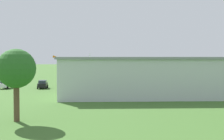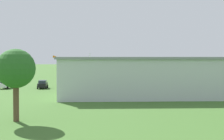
{
  "view_description": "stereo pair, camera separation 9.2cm",
  "coord_description": "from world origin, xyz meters",
  "px_view_note": "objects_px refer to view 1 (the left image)",
  "views": [
    {
      "loc": [
        4.65,
        86.5,
        6.39
      ],
      "look_at": [
        3.81,
        12.61,
        3.47
      ],
      "focal_mm": 53.71,
      "sensor_mm": 36.0,
      "label": 1
    },
    {
      "loc": [
        4.56,
        86.5,
        6.39
      ],
      "look_at": [
        3.81,
        12.61,
        3.47
      ],
      "focal_mm": 53.71,
      "sensor_mm": 36.0,
      "label": 2
    }
  ],
  "objects_px": {
    "hangar": "(166,77)",
    "person_walking_on_apron": "(176,83)",
    "car_black": "(43,84)",
    "tree_behind_hangar_right": "(16,69)",
    "windsock": "(56,59)",
    "person_near_hangar_door": "(155,82)",
    "biplane": "(88,63)",
    "car_blue": "(75,85)",
    "car_white": "(6,84)",
    "person_watching_takeoff": "(94,82)"
  },
  "relations": [
    {
      "from": "person_watching_takeoff",
      "to": "person_walking_on_apron",
      "type": "distance_m",
      "value": 17.77
    },
    {
      "from": "biplane",
      "to": "tree_behind_hangar_right",
      "type": "height_order",
      "value": "biplane"
    },
    {
      "from": "tree_behind_hangar_right",
      "to": "windsock",
      "type": "distance_m",
      "value": 54.11
    },
    {
      "from": "hangar",
      "to": "person_near_hangar_door",
      "type": "height_order",
      "value": "hangar"
    },
    {
      "from": "person_watching_takeoff",
      "to": "person_near_hangar_door",
      "type": "distance_m",
      "value": 13.4
    },
    {
      "from": "person_watching_takeoff",
      "to": "person_walking_on_apron",
      "type": "bearing_deg",
      "value": 176.81
    },
    {
      "from": "car_blue",
      "to": "person_near_hangar_door",
      "type": "xyz_separation_m",
      "value": [
        -16.91,
        -6.1,
        -0.03
      ]
    },
    {
      "from": "car_blue",
      "to": "car_black",
      "type": "height_order",
      "value": "car_black"
    },
    {
      "from": "hangar",
      "to": "person_near_hangar_door",
      "type": "distance_m",
      "value": 18.94
    },
    {
      "from": "biplane",
      "to": "person_watching_takeoff",
      "type": "height_order",
      "value": "biplane"
    },
    {
      "from": "car_black",
      "to": "hangar",
      "type": "bearing_deg",
      "value": 148.48
    },
    {
      "from": "hangar",
      "to": "person_walking_on_apron",
      "type": "distance_m",
      "value": 18.46
    },
    {
      "from": "car_white",
      "to": "person_near_hangar_door",
      "type": "height_order",
      "value": "person_near_hangar_door"
    },
    {
      "from": "car_blue",
      "to": "tree_behind_hangar_right",
      "type": "xyz_separation_m",
      "value": [
        2.4,
        33.43,
        4.33
      ]
    },
    {
      "from": "car_white",
      "to": "hangar",
      "type": "bearing_deg",
      "value": 155.4
    },
    {
      "from": "hangar",
      "to": "car_black",
      "type": "bearing_deg",
      "value": -31.52
    },
    {
      "from": "car_white",
      "to": "windsock",
      "type": "bearing_deg",
      "value": -109.84
    },
    {
      "from": "car_blue",
      "to": "car_white",
      "type": "xyz_separation_m",
      "value": [
        14.0,
        -1.05,
        0.0
      ]
    },
    {
      "from": "biplane",
      "to": "person_near_hangar_door",
      "type": "xyz_separation_m",
      "value": [
        -15.07,
        7.53,
        -4.16
      ]
    },
    {
      "from": "person_walking_on_apron",
      "to": "person_near_hangar_door",
      "type": "xyz_separation_m",
      "value": [
        4.34,
        -1.24,
        -0.02
      ]
    },
    {
      "from": "person_watching_takeoff",
      "to": "car_white",
      "type": "bearing_deg",
      "value": 15.33
    },
    {
      "from": "car_blue",
      "to": "person_walking_on_apron",
      "type": "height_order",
      "value": "person_walking_on_apron"
    },
    {
      "from": "car_blue",
      "to": "tree_behind_hangar_right",
      "type": "bearing_deg",
      "value": 85.9
    },
    {
      "from": "hangar",
      "to": "windsock",
      "type": "relative_size",
      "value": 5.11
    },
    {
      "from": "person_walking_on_apron",
      "to": "windsock",
      "type": "relative_size",
      "value": 0.25
    },
    {
      "from": "car_black",
      "to": "tree_behind_hangar_right",
      "type": "distance_m",
      "value": 35.11
    },
    {
      "from": "biplane",
      "to": "windsock",
      "type": "height_order",
      "value": "biplane"
    },
    {
      "from": "hangar",
      "to": "car_white",
      "type": "height_order",
      "value": "hangar"
    },
    {
      "from": "biplane",
      "to": "car_blue",
      "type": "xyz_separation_m",
      "value": [
        1.84,
        13.62,
        -4.12
      ]
    },
    {
      "from": "person_watching_takeoff",
      "to": "tree_behind_hangar_right",
      "type": "distance_m",
      "value": 39.95
    },
    {
      "from": "hangar",
      "to": "windsock",
      "type": "distance_m",
      "value": 40.42
    },
    {
      "from": "tree_behind_hangar_right",
      "to": "windsock",
      "type": "height_order",
      "value": "tree_behind_hangar_right"
    },
    {
      "from": "person_near_hangar_door",
      "to": "person_walking_on_apron",
      "type": "bearing_deg",
      "value": 164.1
    },
    {
      "from": "biplane",
      "to": "windsock",
      "type": "bearing_deg",
      "value": -37.86
    },
    {
      "from": "car_blue",
      "to": "windsock",
      "type": "height_order",
      "value": "windsock"
    },
    {
      "from": "car_blue",
      "to": "person_walking_on_apron",
      "type": "relative_size",
      "value": 2.75
    },
    {
      "from": "car_black",
      "to": "tree_behind_hangar_right",
      "type": "xyz_separation_m",
      "value": [
        -4.19,
        34.59,
        4.32
      ]
    },
    {
      "from": "hangar",
      "to": "person_watching_takeoff",
      "type": "xyz_separation_m",
      "value": [
        12.45,
        -18.52,
        -2.32
      ]
    },
    {
      "from": "person_walking_on_apron",
      "to": "tree_behind_hangar_right",
      "type": "xyz_separation_m",
      "value": [
        23.66,
        38.29,
        4.34
      ]
    },
    {
      "from": "person_walking_on_apron",
      "to": "person_near_hangar_door",
      "type": "bearing_deg",
      "value": -15.9
    },
    {
      "from": "car_white",
      "to": "person_near_hangar_door",
      "type": "bearing_deg",
      "value": -170.72
    },
    {
      "from": "hangar",
      "to": "car_blue",
      "type": "xyz_separation_m",
      "value": [
        15.97,
        -12.67,
        -2.35
      ]
    },
    {
      "from": "windsock",
      "to": "person_watching_takeoff",
      "type": "bearing_deg",
      "value": 125.66
    },
    {
      "from": "person_watching_takeoff",
      "to": "person_near_hangar_door",
      "type": "height_order",
      "value": "person_watching_takeoff"
    },
    {
      "from": "biplane",
      "to": "person_near_hangar_door",
      "type": "bearing_deg",
      "value": 153.46
    },
    {
      "from": "car_blue",
      "to": "car_white",
      "type": "relative_size",
      "value": 1.13
    },
    {
      "from": "hangar",
      "to": "tree_behind_hangar_right",
      "type": "height_order",
      "value": "tree_behind_hangar_right"
    },
    {
      "from": "car_blue",
      "to": "windsock",
      "type": "xyz_separation_m",
      "value": [
        6.99,
        -20.49,
        5.06
      ]
    },
    {
      "from": "car_black",
      "to": "person_near_hangar_door",
      "type": "height_order",
      "value": "car_black"
    },
    {
      "from": "windsock",
      "to": "biplane",
      "type": "bearing_deg",
      "value": 142.14
    }
  ]
}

